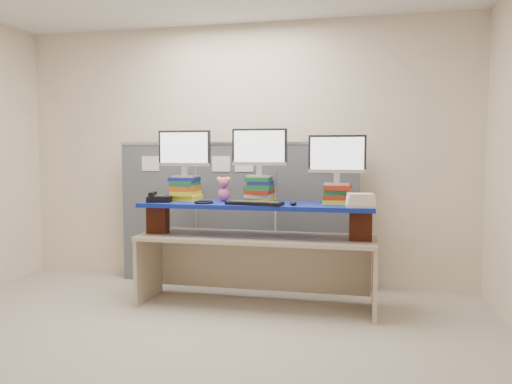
% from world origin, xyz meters
% --- Properties ---
extents(room, '(5.00, 4.00, 2.80)m').
position_xyz_m(room, '(0.00, 0.00, 1.40)').
color(room, '#F0DDC6').
rests_on(room, ground).
extents(cubicle_partition, '(2.60, 0.06, 1.53)m').
position_xyz_m(cubicle_partition, '(-0.00, 1.78, 0.77)').
color(cubicle_partition, '#4B4F58').
rests_on(cubicle_partition, ground).
extents(desk, '(2.17, 0.64, 0.66)m').
position_xyz_m(desk, '(0.37, 1.11, 0.53)').
color(desk, '#BDAB90').
rests_on(desk, ground).
extents(brick_pier_left, '(0.19, 0.11, 0.26)m').
position_xyz_m(brick_pier_left, '(-0.57, 1.06, 0.79)').
color(brick_pier_left, maroon).
rests_on(brick_pier_left, desk).
extents(brick_pier_right, '(0.19, 0.11, 0.26)m').
position_xyz_m(brick_pier_right, '(1.31, 1.06, 0.79)').
color(brick_pier_right, maroon).
rests_on(brick_pier_right, desk).
extents(blue_board, '(2.12, 0.53, 0.04)m').
position_xyz_m(blue_board, '(0.37, 1.11, 0.94)').
color(blue_board, navy).
rests_on(blue_board, brick_pier_left).
extents(book_stack_left, '(0.27, 0.30, 0.22)m').
position_xyz_m(book_stack_left, '(-0.36, 1.23, 1.07)').
color(book_stack_left, yellow).
rests_on(book_stack_left, blue_board).
extents(book_stack_center, '(0.25, 0.31, 0.23)m').
position_xyz_m(book_stack_center, '(0.38, 1.23, 1.08)').
color(book_stack_center, yellow).
rests_on(book_stack_center, blue_board).
extents(book_stack_right, '(0.25, 0.30, 0.17)m').
position_xyz_m(book_stack_right, '(1.09, 1.24, 1.04)').
color(book_stack_right, yellow).
rests_on(book_stack_right, blue_board).
extents(monitor_left, '(0.51, 0.14, 0.45)m').
position_xyz_m(monitor_left, '(-0.36, 1.23, 1.44)').
color(monitor_left, '#B9B9BE').
rests_on(monitor_left, book_stack_left).
extents(monitor_center, '(0.51, 0.14, 0.45)m').
position_xyz_m(monitor_center, '(0.37, 1.23, 1.45)').
color(monitor_center, '#B9B9BE').
rests_on(monitor_center, book_stack_center).
extents(monitor_right, '(0.51, 0.14, 0.45)m').
position_xyz_m(monitor_right, '(1.09, 1.23, 1.38)').
color(monitor_right, '#B9B9BE').
rests_on(monitor_right, book_stack_right).
extents(keyboard, '(0.52, 0.23, 0.03)m').
position_xyz_m(keyboard, '(0.39, 0.95, 0.98)').
color(keyboard, black).
rests_on(keyboard, blue_board).
extents(mouse, '(0.09, 0.12, 0.03)m').
position_xyz_m(mouse, '(0.73, 0.98, 0.98)').
color(mouse, black).
rests_on(mouse, blue_board).
extents(desk_phone, '(0.26, 0.24, 0.09)m').
position_xyz_m(desk_phone, '(-0.54, 1.01, 1.00)').
color(desk_phone, black).
rests_on(desk_phone, blue_board).
extents(headset, '(0.20, 0.20, 0.02)m').
position_xyz_m(headset, '(-0.09, 0.99, 0.97)').
color(headset, black).
rests_on(headset, blue_board).
extents(plush_toy, '(0.14, 0.10, 0.23)m').
position_xyz_m(plush_toy, '(0.04, 1.20, 1.08)').
color(plush_toy, '#E5578D').
rests_on(plush_toy, blue_board).
extents(binder_stack, '(0.26, 0.22, 0.11)m').
position_xyz_m(binder_stack, '(1.30, 0.97, 1.02)').
color(binder_stack, '#F1E7CE').
rests_on(binder_stack, blue_board).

